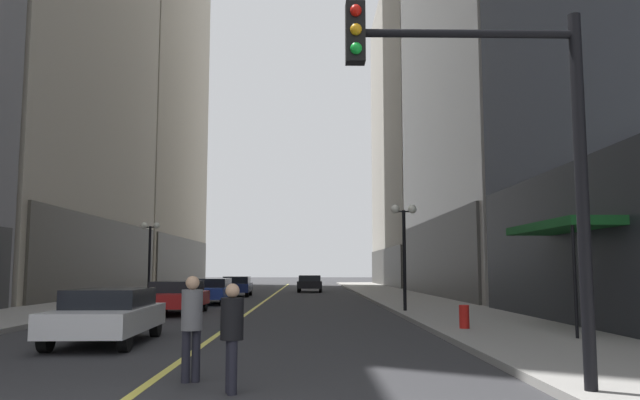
{
  "coord_description": "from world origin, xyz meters",
  "views": [
    {
      "loc": [
        2.54,
        -5.86,
        1.8
      ],
      "look_at": [
        3.25,
        35.93,
        6.44
      ],
      "focal_mm": 35.1,
      "sensor_mm": 36.0,
      "label": 1
    }
  ],
  "objects_px": {
    "traffic_light_near_right": "(506,132)",
    "street_lamp_left_far": "(150,243)",
    "car_white": "(108,314)",
    "pedestrian_in_grey_suit": "(192,320)",
    "car_blue": "(213,290)",
    "car_navy": "(237,286)",
    "fire_hydrant_right": "(464,319)",
    "pedestrian_in_black_coat": "(232,329)",
    "car_black": "(310,283)",
    "street_lamp_right_mid": "(404,233)",
    "car_red": "(177,296)"
  },
  "relations": [
    {
      "from": "car_red",
      "to": "traffic_light_near_right",
      "type": "distance_m",
      "value": 19.21
    },
    {
      "from": "traffic_light_near_right",
      "to": "pedestrian_in_grey_suit",
      "type": "bearing_deg",
      "value": 161.35
    },
    {
      "from": "car_red",
      "to": "car_white",
      "type": "bearing_deg",
      "value": -87.36
    },
    {
      "from": "fire_hydrant_right",
      "to": "street_lamp_left_far",
      "type": "bearing_deg",
      "value": 127.31
    },
    {
      "from": "car_black",
      "to": "street_lamp_right_mid",
      "type": "bearing_deg",
      "value": -81.26
    },
    {
      "from": "pedestrian_in_black_coat",
      "to": "traffic_light_near_right",
      "type": "relative_size",
      "value": 0.28
    },
    {
      "from": "traffic_light_near_right",
      "to": "street_lamp_right_mid",
      "type": "xyz_separation_m",
      "value": [
        1.05,
        16.7,
        -0.49
      ]
    },
    {
      "from": "car_white",
      "to": "car_blue",
      "type": "bearing_deg",
      "value": 90.35
    },
    {
      "from": "pedestrian_in_grey_suit",
      "to": "car_black",
      "type": "bearing_deg",
      "value": 87.21
    },
    {
      "from": "street_lamp_left_far",
      "to": "car_red",
      "type": "bearing_deg",
      "value": -69.35
    },
    {
      "from": "fire_hydrant_right",
      "to": "traffic_light_near_right",
      "type": "bearing_deg",
      "value": -99.73
    },
    {
      "from": "street_lamp_right_mid",
      "to": "pedestrian_in_grey_suit",
      "type": "bearing_deg",
      "value": -110.86
    },
    {
      "from": "pedestrian_in_black_coat",
      "to": "traffic_light_near_right",
      "type": "xyz_separation_m",
      "value": [
        3.94,
        -0.65,
        2.82
      ]
    },
    {
      "from": "car_navy",
      "to": "street_lamp_left_far",
      "type": "xyz_separation_m",
      "value": [
        -4.1,
        -6.91,
        2.54
      ]
    },
    {
      "from": "pedestrian_in_black_coat",
      "to": "pedestrian_in_grey_suit",
      "type": "distance_m",
      "value": 1.21
    },
    {
      "from": "pedestrian_in_grey_suit",
      "to": "traffic_light_near_right",
      "type": "bearing_deg",
      "value": -18.65
    },
    {
      "from": "street_lamp_left_far",
      "to": "pedestrian_in_black_coat",
      "type": "bearing_deg",
      "value": -73.2
    },
    {
      "from": "car_navy",
      "to": "car_black",
      "type": "height_order",
      "value": "same"
    },
    {
      "from": "car_red",
      "to": "fire_hydrant_right",
      "type": "xyz_separation_m",
      "value": [
        9.76,
        -8.06,
        -0.32
      ]
    },
    {
      "from": "car_black",
      "to": "street_lamp_left_far",
      "type": "bearing_deg",
      "value": -120.89
    },
    {
      "from": "car_red",
      "to": "car_blue",
      "type": "xyz_separation_m",
      "value": [
        0.36,
        7.31,
        -0.0
      ]
    },
    {
      "from": "car_blue",
      "to": "traffic_light_near_right",
      "type": "xyz_separation_m",
      "value": [
        7.85,
        -24.41,
        3.02
      ]
    },
    {
      "from": "street_lamp_left_far",
      "to": "car_black",
      "type": "bearing_deg",
      "value": 59.11
    },
    {
      "from": "fire_hydrant_right",
      "to": "street_lamp_right_mid",
      "type": "bearing_deg",
      "value": 93.73
    },
    {
      "from": "car_white",
      "to": "car_navy",
      "type": "distance_m",
      "value": 26.51
    },
    {
      "from": "car_navy",
      "to": "fire_hydrant_right",
      "type": "bearing_deg",
      "value": -69.3
    },
    {
      "from": "pedestrian_in_black_coat",
      "to": "car_black",
      "type": "bearing_deg",
      "value": 88.35
    },
    {
      "from": "car_navy",
      "to": "car_black",
      "type": "bearing_deg",
      "value": 58.92
    },
    {
      "from": "pedestrian_in_black_coat",
      "to": "fire_hydrant_right",
      "type": "xyz_separation_m",
      "value": [
        5.49,
        8.39,
        -0.52
      ]
    },
    {
      "from": "pedestrian_in_black_coat",
      "to": "traffic_light_near_right",
      "type": "bearing_deg",
      "value": -9.36
    },
    {
      "from": "car_red",
      "to": "pedestrian_in_black_coat",
      "type": "xyz_separation_m",
      "value": [
        4.26,
        -16.45,
        0.2
      ]
    },
    {
      "from": "car_white",
      "to": "pedestrian_in_black_coat",
      "type": "relative_size",
      "value": 2.87
    },
    {
      "from": "car_blue",
      "to": "street_lamp_right_mid",
      "type": "distance_m",
      "value": 12.04
    },
    {
      "from": "car_blue",
      "to": "car_white",
      "type": "bearing_deg",
      "value": -89.65
    },
    {
      "from": "car_red",
      "to": "pedestrian_in_black_coat",
      "type": "distance_m",
      "value": 16.99
    },
    {
      "from": "car_black",
      "to": "street_lamp_left_far",
      "type": "distance_m",
      "value": 17.68
    },
    {
      "from": "car_white",
      "to": "car_blue",
      "type": "height_order",
      "value": "same"
    },
    {
      "from": "car_blue",
      "to": "traffic_light_near_right",
      "type": "height_order",
      "value": "traffic_light_near_right"
    },
    {
      "from": "pedestrian_in_grey_suit",
      "to": "street_lamp_left_far",
      "type": "relative_size",
      "value": 0.38
    },
    {
      "from": "car_red",
      "to": "street_lamp_right_mid",
      "type": "relative_size",
      "value": 1.07
    },
    {
      "from": "car_red",
      "to": "pedestrian_in_black_coat",
      "type": "bearing_deg",
      "value": -75.47
    },
    {
      "from": "car_white",
      "to": "car_red",
      "type": "height_order",
      "value": "same"
    },
    {
      "from": "car_red",
      "to": "traffic_light_near_right",
      "type": "relative_size",
      "value": 0.84
    },
    {
      "from": "traffic_light_near_right",
      "to": "street_lamp_left_far",
      "type": "height_order",
      "value": "traffic_light_near_right"
    },
    {
      "from": "car_black",
      "to": "street_lamp_left_far",
      "type": "xyz_separation_m",
      "value": [
        -8.98,
        -15.02,
        2.54
      ]
    },
    {
      "from": "car_blue",
      "to": "pedestrian_in_grey_suit",
      "type": "height_order",
      "value": "pedestrian_in_grey_suit"
    },
    {
      "from": "car_blue",
      "to": "street_lamp_left_far",
      "type": "xyz_separation_m",
      "value": [
        -3.9,
        2.09,
        2.54
      ]
    },
    {
      "from": "pedestrian_in_black_coat",
      "to": "street_lamp_right_mid",
      "type": "relative_size",
      "value": 0.36
    },
    {
      "from": "pedestrian_in_black_coat",
      "to": "car_white",
      "type": "bearing_deg",
      "value": 121.28
    },
    {
      "from": "car_white",
      "to": "pedestrian_in_grey_suit",
      "type": "relative_size",
      "value": 2.7
    }
  ]
}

